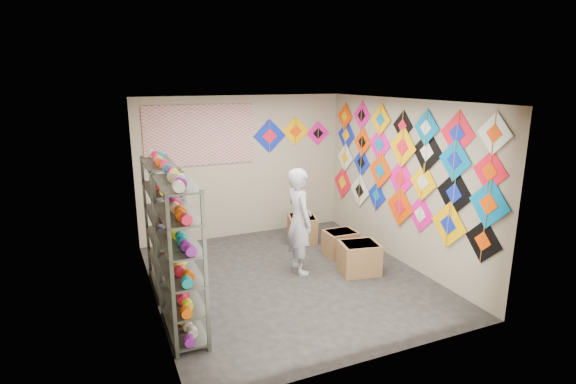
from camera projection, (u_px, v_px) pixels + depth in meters
name	position (u px, v px, depth m)	size (l,w,h in m)	color
ground	(290.00, 278.00, 6.95)	(4.50, 4.50, 0.00)	black
room_walls	(290.00, 174.00, 6.54)	(4.50, 4.50, 4.50)	tan
shelf_rack_front	(180.00, 259.00, 5.27)	(0.40, 1.10, 1.90)	#4C5147
shelf_rack_back	(164.00, 226.00, 6.43)	(0.40, 1.10, 1.90)	#4C5147
string_spools	(171.00, 234.00, 5.82)	(0.12, 2.36, 0.12)	#FB1E43
kite_wall_display	(403.00, 167.00, 7.27)	(0.06, 4.36, 2.01)	black
back_wall_kites	(290.00, 134.00, 8.84)	(1.64, 0.02, 0.70)	#0D24B4
poster	(200.00, 135.00, 8.13)	(2.00, 0.01, 1.10)	#844BA3
shopkeeper	(299.00, 221.00, 7.00)	(0.41, 0.62, 1.68)	silver
carton_a	(359.00, 258.00, 7.10)	(0.59, 0.49, 0.49)	#986C42
carton_b	(340.00, 243.00, 7.81)	(0.53, 0.44, 0.44)	#986C42
carton_c	(302.00, 229.00, 8.48)	(0.50, 0.55, 0.48)	#986C42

